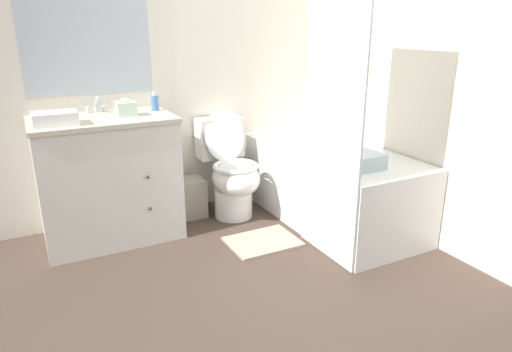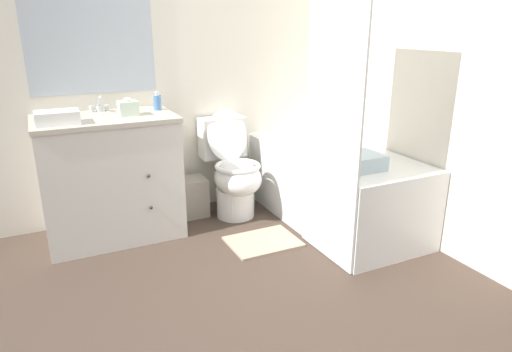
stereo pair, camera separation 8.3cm
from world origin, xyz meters
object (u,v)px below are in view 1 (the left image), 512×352
Objects in this scene: sink_faucet at (96,108)px; bath_towel_folded at (359,161)px; soap_dispenser at (155,102)px; bath_mat at (263,242)px; vanity_cabinet at (108,177)px; tissue_box at (126,109)px; hand_towel_folded at (55,119)px; wastebasket at (187,198)px; toilet at (231,172)px; bathtub at (331,185)px.

sink_faucet is 0.50× the size of bath_towel_folded.
soap_dispenser is 0.28× the size of bath_mat.
soap_dispenser is (0.39, 0.08, 0.49)m from vanity_cabinet.
hand_towel_folded is (-0.46, -0.10, -0.01)m from tissue_box.
bath_mat is (0.92, -0.81, -0.91)m from sink_faucet.
wastebasket is (0.61, 0.09, -0.30)m from vanity_cabinet.
wastebasket is 0.82m from soap_dispenser.
bath_mat is (0.53, -0.69, -0.94)m from soap_dispenser.
vanity_cabinet is 1.11× the size of toilet.
tissue_box is 0.26× the size of bath_mat.
bath_towel_folded is at bearing -43.59° from soap_dispenser.
vanity_cabinet is at bearing 24.83° from hand_towel_folded.
bathtub is 5.46× the size of bath_towel_folded.
wastebasket is at bearing 113.93° from bath_mat.
vanity_cabinet is at bearing -90.00° from sink_faucet.
soap_dispenser reaches higher than sink_faucet.
wastebasket is at bearing -10.07° from sink_faucet.
soap_dispenser is (0.39, -0.12, 0.02)m from sink_faucet.
vanity_cabinet is at bearing 166.41° from tissue_box.
wastebasket is at bearing 129.76° from bath_towel_folded.
wastebasket is (-0.33, 0.13, -0.21)m from toilet.
toilet is 1.73× the size of bath_mat.
bath_mat is at bearing -66.07° from wastebasket.
bathtub is 0.58m from bath_towel_folded.
soap_dispenser reaches higher than vanity_cabinet.
bathtub is 3.16× the size of bath_mat.
hand_towel_folded is at bearing -131.62° from sink_faucet.
toilet reaches higher than wastebasket.
sink_faucet is 0.17× the size of toilet.
hand_towel_folded is at bearing 169.62° from bathtub.
sink_faucet is 0.09× the size of bathtub.
bath_towel_folded is (1.07, -1.02, -0.32)m from soap_dispenser.
vanity_cabinet is 6.66× the size of sink_faucet.
soap_dispenser is at bearing 127.19° from bath_mat.
hand_towel_folded is at bearing 158.79° from bath_mat.
hand_towel_folded is (-1.24, -0.10, 0.57)m from toilet.
tissue_box is 0.45× the size of bath_towel_folded.
sink_faucet is 0.29m from tissue_box.
wastebasket is 1.42m from bath_towel_folded.
wastebasket is 0.64× the size of bath_mat.
vanity_cabinet is 1.67m from bathtub.
hand_towel_folded is 0.93× the size of bath_towel_folded.
toilet reaches higher than bath_towel_folded.
vanity_cabinet is 0.68m from wastebasket.
tissue_box is 0.26m from soap_dispenser.
soap_dispenser is at bearing 11.36° from vanity_cabinet.
bathtub is at bearing -30.36° from wastebasket.
sink_faucet is 0.45m from hand_towel_folded.
soap_dispenser is (-0.21, -0.01, 0.79)m from wastebasket.
tissue_box is (0.16, -0.24, 0.02)m from sink_faucet.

